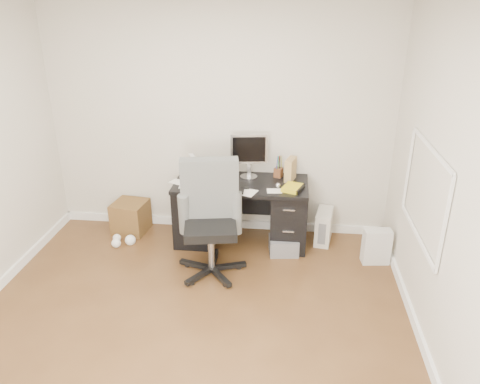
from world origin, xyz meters
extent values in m
plane|color=#4D3119|center=(0.00, 0.00, 0.00)|extent=(4.00, 4.00, 0.00)
cube|color=beige|center=(0.00, 2.00, 1.35)|extent=(4.00, 0.02, 2.70)
cube|color=beige|center=(2.00, 0.00, 1.35)|extent=(0.02, 4.00, 2.70)
cube|color=white|center=(0.00, 1.99, 0.05)|extent=(4.00, 0.03, 0.10)
cube|color=white|center=(1.99, 0.00, 0.05)|extent=(0.03, 4.00, 0.10)
cube|color=black|center=(0.30, 1.65, 0.73)|extent=(1.50, 0.70, 0.04)
cube|color=black|center=(-0.25, 1.65, 0.35)|extent=(0.40, 0.60, 0.71)
cube|color=black|center=(0.85, 1.65, 0.35)|extent=(0.40, 0.60, 0.71)
cube|color=black|center=(0.30, 1.98, 0.45)|extent=(0.70, 0.03, 0.51)
cube|color=black|center=(0.18, 1.52, 0.76)|extent=(0.46, 0.19, 0.03)
sphere|color=#B7B7BB|center=(0.72, 1.54, 0.78)|extent=(0.06, 0.06, 0.06)
cylinder|color=navy|center=(-0.14, 1.60, 0.84)|extent=(0.10, 0.10, 0.18)
cube|color=silver|center=(-0.27, 1.75, 0.88)|extent=(0.18, 0.24, 0.26)
cube|color=#A78350|center=(0.85, 1.79, 0.88)|extent=(0.17, 0.24, 0.26)
cube|color=gold|center=(0.88, 1.51, 0.77)|extent=(0.26, 0.29, 0.04)
cube|color=beige|center=(1.27, 1.76, 0.19)|extent=(0.23, 0.41, 0.39)
cube|color=silver|center=(1.80, 1.33, 0.20)|extent=(0.31, 0.24, 0.39)
cube|color=#462815|center=(-1.07, 1.76, 0.19)|extent=(0.43, 0.43, 0.38)
cube|color=slate|center=(0.81, 1.43, 0.09)|extent=(0.35, 0.30, 0.19)
camera|label=1|loc=(0.81, -3.20, 2.75)|focal=35.00mm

